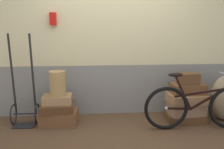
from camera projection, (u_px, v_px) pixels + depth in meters
ground at (120, 133)px, 3.64m from camera, size 8.49×5.20×0.06m
station_building at (115, 35)px, 4.19m from camera, size 6.49×0.74×2.73m
suitcase_0 at (59, 117)px, 3.87m from camera, size 0.60×0.45×0.22m
suitcase_1 at (57, 108)px, 3.83m from camera, size 0.52×0.41×0.12m
suitcase_2 at (58, 99)px, 3.84m from camera, size 0.44×0.33×0.13m
suitcase_3 at (185, 117)px, 4.04m from camera, size 0.65×0.48×0.11m
suitcase_4 at (186, 108)px, 4.00m from camera, size 0.58×0.42×0.20m
suitcase_5 at (186, 98)px, 3.96m from camera, size 0.61×0.45×0.14m
suitcase_6 at (188, 89)px, 3.97m from camera, size 0.54×0.37×0.16m
suitcase_7 at (188, 79)px, 3.90m from camera, size 0.31×0.25×0.18m
wicker_basket at (58, 84)px, 3.76m from camera, size 0.24×0.24×0.39m
luggage_trolley at (24, 105)px, 3.84m from camera, size 0.39×0.38×1.42m
bicycle at (198, 106)px, 3.65m from camera, size 1.62×0.46×0.86m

